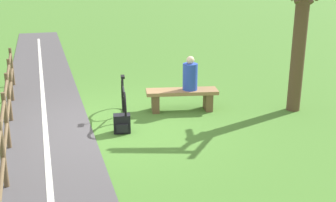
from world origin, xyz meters
name	(u,v)px	position (x,y,z in m)	size (l,w,h in m)	color
ground_plane	(116,126)	(0.00, 0.00, 0.00)	(80.00, 80.00, 0.00)	#477A2D
bench	(182,96)	(-1.57, -0.73, 0.33)	(1.66, 0.61, 0.49)	#937047
person_seated	(190,75)	(-1.76, -0.71, 0.82)	(0.36, 0.36, 0.78)	#2847B7
bicycle	(124,101)	(-0.22, -0.40, 0.39)	(0.12, 1.79, 0.93)	black
backpack	(122,124)	(-0.11, 0.39, 0.18)	(0.35, 0.27, 0.37)	black
fence_roadside	(4,131)	(1.87, 1.54, 0.62)	(1.51, 10.50, 1.06)	brown
tree_far_left	(299,40)	(-4.11, -0.27, 1.63)	(1.29, 1.21, 3.70)	brown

